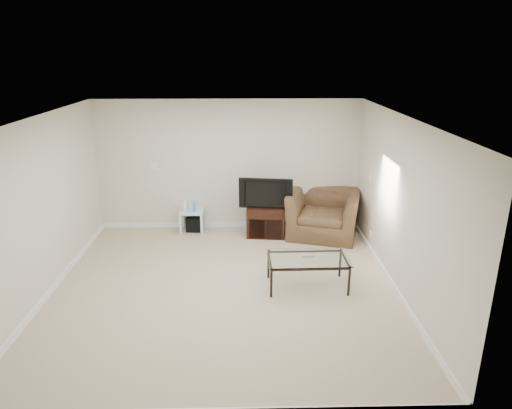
{
  "coord_description": "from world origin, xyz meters",
  "views": [
    {
      "loc": [
        0.33,
        -5.99,
        3.33
      ],
      "look_at": [
        0.5,
        1.2,
        0.9
      ],
      "focal_mm": 32.0,
      "sensor_mm": 36.0,
      "label": 1
    }
  ],
  "objects_px": {
    "tv_stand": "(266,221)",
    "coffee_table": "(307,272)",
    "side_table": "(192,221)",
    "subwoofer": "(194,223)",
    "television": "(266,192)",
    "recliner": "(324,206)"
  },
  "relations": [
    {
      "from": "recliner",
      "to": "coffee_table",
      "type": "height_order",
      "value": "recliner"
    },
    {
      "from": "side_table",
      "to": "tv_stand",
      "type": "bearing_deg",
      "value": -9.21
    },
    {
      "from": "side_table",
      "to": "subwoofer",
      "type": "height_order",
      "value": "side_table"
    },
    {
      "from": "subwoofer",
      "to": "television",
      "type": "bearing_deg",
      "value": -11.28
    },
    {
      "from": "side_table",
      "to": "subwoofer",
      "type": "bearing_deg",
      "value": 33.66
    },
    {
      "from": "subwoofer",
      "to": "coffee_table",
      "type": "relative_size",
      "value": 0.23
    },
    {
      "from": "television",
      "to": "coffee_table",
      "type": "bearing_deg",
      "value": -67.39
    },
    {
      "from": "tv_stand",
      "to": "recliner",
      "type": "height_order",
      "value": "recliner"
    },
    {
      "from": "tv_stand",
      "to": "television",
      "type": "xyz_separation_m",
      "value": [
        -0.0,
        -0.03,
        0.57
      ]
    },
    {
      "from": "tv_stand",
      "to": "coffee_table",
      "type": "xyz_separation_m",
      "value": [
        0.52,
        -2.01,
        -0.06
      ]
    },
    {
      "from": "television",
      "to": "side_table",
      "type": "xyz_separation_m",
      "value": [
        -1.42,
        0.26,
        -0.65
      ]
    },
    {
      "from": "tv_stand",
      "to": "coffee_table",
      "type": "height_order",
      "value": "tv_stand"
    },
    {
      "from": "coffee_table",
      "to": "subwoofer",
      "type": "bearing_deg",
      "value": 130.24
    },
    {
      "from": "subwoofer",
      "to": "coffee_table",
      "type": "xyz_separation_m",
      "value": [
        1.91,
        -2.26,
        0.08
      ]
    },
    {
      "from": "tv_stand",
      "to": "television",
      "type": "height_order",
      "value": "television"
    },
    {
      "from": "tv_stand",
      "to": "side_table",
      "type": "relative_size",
      "value": 1.56
    },
    {
      "from": "tv_stand",
      "to": "subwoofer",
      "type": "distance_m",
      "value": 1.42
    },
    {
      "from": "side_table",
      "to": "coffee_table",
      "type": "height_order",
      "value": "coffee_table"
    },
    {
      "from": "side_table",
      "to": "subwoofer",
      "type": "distance_m",
      "value": 0.07
    },
    {
      "from": "subwoofer",
      "to": "recliner",
      "type": "bearing_deg",
      "value": -5.74
    },
    {
      "from": "tv_stand",
      "to": "recliner",
      "type": "xyz_separation_m",
      "value": [
        1.08,
        0.0,
        0.27
      ]
    },
    {
      "from": "subwoofer",
      "to": "recliner",
      "type": "distance_m",
      "value": 2.51
    }
  ]
}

